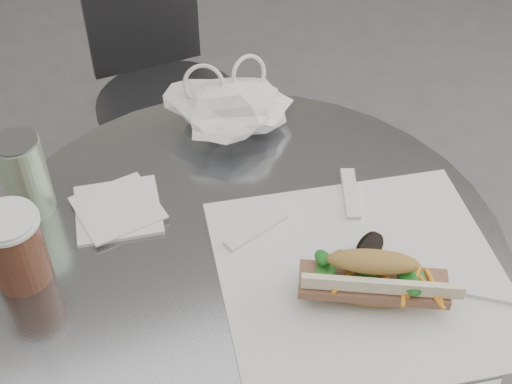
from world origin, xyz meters
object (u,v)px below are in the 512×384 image
object	(u,v)px
sunglasses	(352,258)
drink_can	(24,176)
iced_coffee	(15,247)
cafe_table	(246,357)
banh_mi	(372,279)
chair_far	(168,133)

from	to	relation	value
sunglasses	drink_can	bearing A→B (deg)	130.44
iced_coffee	drink_can	size ratio (longest dim) A/B	1.88
cafe_table	banh_mi	bearing A→B (deg)	-48.35
chair_far	iced_coffee	size ratio (longest dim) A/B	2.81
iced_coffee	sunglasses	world-z (taller)	iced_coffee
cafe_table	banh_mi	size ratio (longest dim) A/B	3.01
iced_coffee	sunglasses	bearing A→B (deg)	-18.20
banh_mi	drink_can	bearing A→B (deg)	165.62
sunglasses	cafe_table	bearing A→B (deg)	132.14
chair_far	drink_can	size ratio (longest dim) A/B	5.28
cafe_table	iced_coffee	world-z (taller)	iced_coffee
cafe_table	iced_coffee	xyz separation A→B (m)	(-0.30, 0.06, 0.33)
cafe_table	sunglasses	size ratio (longest dim) A/B	7.09
banh_mi	chair_far	bearing A→B (deg)	118.62
cafe_table	banh_mi	world-z (taller)	banh_mi
iced_coffee	cafe_table	bearing A→B (deg)	-11.09
cafe_table	iced_coffee	bearing A→B (deg)	168.91
cafe_table	drink_can	world-z (taller)	drink_can
chair_far	banh_mi	bearing A→B (deg)	89.93
banh_mi	iced_coffee	world-z (taller)	iced_coffee
iced_coffee	drink_can	xyz separation A→B (m)	(0.03, 0.13, 0.01)
cafe_table	chair_far	distance (m)	0.84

